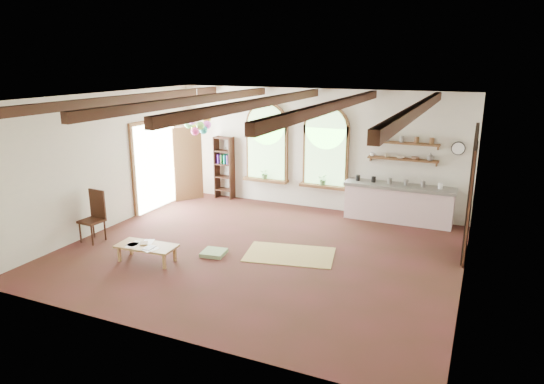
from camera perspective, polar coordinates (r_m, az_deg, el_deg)
The scene contains 27 objects.
floor at distance 10.32m, azimuth -1.46°, elevation -7.01°, with size 8.00×8.00×0.00m, color #512321.
ceiling_beams at distance 9.58m, azimuth -1.58°, elevation 10.41°, with size 6.20×6.80×0.18m, color #311A0F, non-canonical shape.
window_left at distance 13.43m, azimuth -0.64°, elevation 5.53°, with size 1.30×0.28×2.20m.
window_right at distance 12.83m, azimuth 6.31°, elevation 4.97°, with size 1.30×0.28×2.20m.
left_doorway at distance 13.45m, azimuth -13.51°, elevation 3.03°, with size 0.10×1.90×2.50m, color brown.
right_doorway at distance 10.50m, azimuth 22.16°, elevation -1.42°, with size 0.10×1.30×2.40m, color black.
kitchen_counter at distance 12.44m, azimuth 14.63°, elevation -1.26°, with size 2.68×0.62×0.94m.
wall_shelf_lower at distance 12.36m, azimuth 15.11°, elevation 3.74°, with size 1.70×0.24×0.04m, color brown.
wall_shelf_upper at distance 12.29m, azimuth 15.24°, elevation 5.57°, with size 1.70×0.24×0.04m, color brown.
wall_clock at distance 12.24m, azimuth 21.07°, elevation 4.81°, with size 0.32×0.32×0.04m, color black.
bookshelf at distance 14.07m, azimuth -5.64°, elevation 2.86°, with size 0.53×0.32×1.80m.
coffee_table at distance 10.05m, azimuth -14.54°, elevation -6.28°, with size 1.24×0.64×0.34m.
side_chair at distance 11.49m, azimuth -20.28°, elevation -3.86°, with size 0.49×0.49×1.14m.
floor_mat at distance 10.15m, azimuth 2.10°, elevation -7.36°, with size 1.82×1.12×0.02m, color tan.
floor_cushion at distance 10.21m, azimuth -6.86°, elevation -7.11°, with size 0.47×0.47×0.08m, color #82A06E.
water_jug_a at distance 12.42m, azimuth 18.19°, elevation -2.78°, with size 0.27×0.27×0.52m.
water_jug_b at distance 12.40m, azimuth 19.11°, elevation -2.79°, with size 0.29×0.29×0.56m.
balloon_cluster at distance 12.72m, azimuth -8.72°, elevation 7.96°, with size 0.70×0.78×1.14m.
table_book at distance 10.13m, azimuth -15.27°, elevation -5.86°, with size 0.15×0.22×0.02m, color olive.
tablet at distance 9.87m, azimuth -14.25°, elevation -6.37°, with size 0.17×0.25×0.01m, color black.
potted_plant_left at distance 13.50m, azimuth -0.82°, elevation 2.19°, with size 0.27×0.23×0.30m, color #598C4C.
potted_plant_right at distance 12.90m, azimuth 6.06°, elevation 1.48°, with size 0.27×0.23×0.30m, color #598C4C.
shelf_cup_a at distance 12.48m, azimuth 11.73°, elevation 4.38°, with size 0.12×0.10×0.10m, color white.
shelf_cup_b at distance 12.41m, azimuth 13.31°, elevation 4.22°, with size 0.10×0.10×0.09m, color beige.
shelf_bowl_a at distance 12.35m, azimuth 14.90°, elevation 3.98°, with size 0.22×0.22×0.05m, color beige.
shelf_bowl_b at distance 12.31m, azimuth 16.50°, elevation 3.83°, with size 0.20×0.20×0.06m, color #8C664C.
shelf_vase at distance 12.26m, azimuth 18.15°, elevation 3.97°, with size 0.18×0.18×0.19m, color slate.
Camera 1 is at (4.11, -8.61, 3.92)m, focal length 32.00 mm.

